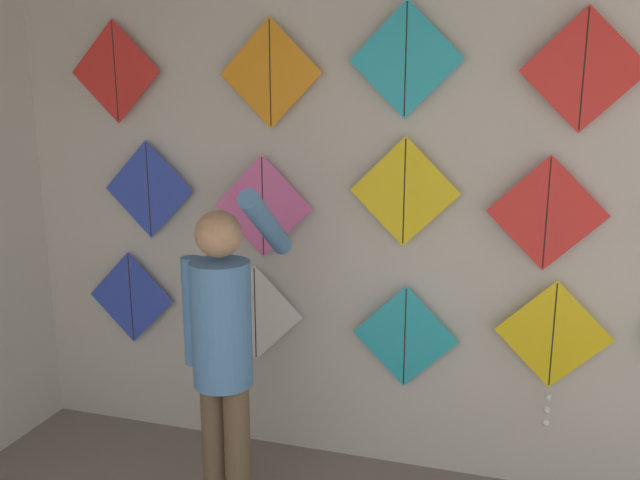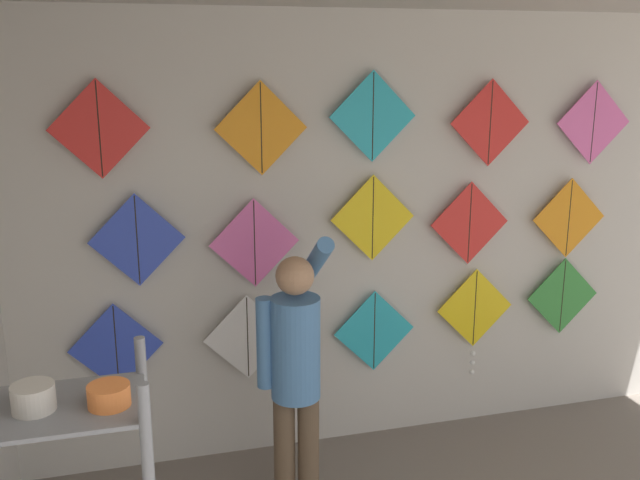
# 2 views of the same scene
# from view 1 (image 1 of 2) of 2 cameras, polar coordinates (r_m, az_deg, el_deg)

# --- Properties ---
(back_panel) EXTENTS (5.19, 0.06, 2.80)m
(back_panel) POSITION_cam_1_polar(r_m,az_deg,el_deg) (3.25, 7.40, 2.27)
(back_panel) COLOR beige
(back_panel) RESTS_ON ground
(shopkeeper) EXTENTS (0.40, 0.53, 1.63)m
(shopkeeper) POSITION_cam_1_polar(r_m,az_deg,el_deg) (2.83, -8.82, -9.55)
(shopkeeper) COLOR brown
(shopkeeper) RESTS_ON ground
(kite_0) EXTENTS (0.55, 0.01, 0.55)m
(kite_0) POSITION_cam_1_polar(r_m,az_deg,el_deg) (3.87, -16.89, -5.05)
(kite_0) COLOR blue
(kite_1) EXTENTS (0.55, 0.01, 0.55)m
(kite_1) POSITION_cam_1_polar(r_m,az_deg,el_deg) (3.52, -5.93, -6.67)
(kite_1) COLOR white
(kite_2) EXTENTS (0.55, 0.01, 0.55)m
(kite_2) POSITION_cam_1_polar(r_m,az_deg,el_deg) (3.33, 7.78, -8.76)
(kite_2) COLOR #28B2C6
(kite_3) EXTENTS (0.55, 0.04, 0.76)m
(kite_3) POSITION_cam_1_polar(r_m,az_deg,el_deg) (3.29, 20.48, -8.77)
(kite_3) COLOR yellow
(kite_5) EXTENTS (0.55, 0.01, 0.55)m
(kite_5) POSITION_cam_1_polar(r_m,az_deg,el_deg) (3.65, -15.39, 4.46)
(kite_5) COLOR blue
(kite_6) EXTENTS (0.55, 0.01, 0.55)m
(kite_6) POSITION_cam_1_polar(r_m,az_deg,el_deg) (3.35, -5.24, 3.05)
(kite_6) COLOR pink
(kite_7) EXTENTS (0.55, 0.01, 0.55)m
(kite_7) POSITION_cam_1_polar(r_m,az_deg,el_deg) (3.14, 7.72, 4.37)
(kite_7) COLOR yellow
(kite_8) EXTENTS (0.55, 0.01, 0.55)m
(kite_8) POSITION_cam_1_polar(r_m,az_deg,el_deg) (3.12, 20.03, 2.29)
(kite_8) COLOR red
(kite_10) EXTENTS (0.55, 0.01, 0.55)m
(kite_10) POSITION_cam_1_polar(r_m,az_deg,el_deg) (3.71, -18.21, 14.40)
(kite_10) COLOR red
(kite_11) EXTENTS (0.55, 0.01, 0.55)m
(kite_11) POSITION_cam_1_polar(r_m,az_deg,el_deg) (3.29, -4.57, 14.94)
(kite_11) COLOR orange
(kite_12) EXTENTS (0.55, 0.01, 0.55)m
(kite_12) POSITION_cam_1_polar(r_m,az_deg,el_deg) (3.11, 7.86, 16.00)
(kite_12) COLOR #28B2C6
(kite_13) EXTENTS (0.55, 0.01, 0.55)m
(kite_13) POSITION_cam_1_polar(r_m,az_deg,el_deg) (3.09, 22.98, 14.12)
(kite_13) COLOR red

